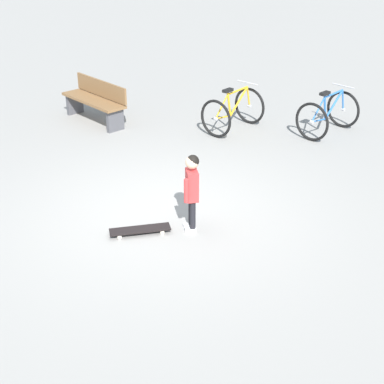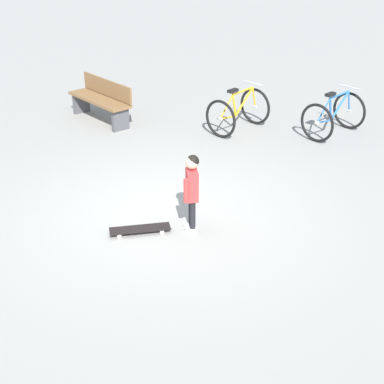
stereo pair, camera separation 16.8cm
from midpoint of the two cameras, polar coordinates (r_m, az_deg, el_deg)
name	(u,v)px [view 1 (the left image)]	position (r m, az deg, el deg)	size (l,w,h in m)	color
ground_plane	(168,212)	(8.13, -3.00, -1.94)	(50.00, 50.00, 0.00)	gray
child_person	(192,185)	(7.38, -0.66, 0.74)	(0.21, 0.38, 1.06)	black
skateboard	(140,230)	(7.59, -5.76, -3.71)	(0.81, 0.28, 0.07)	black
bicycle_mid	(233,111)	(11.01, 3.64, 7.98)	(1.27, 1.24, 0.85)	black
bicycle_far	(328,114)	(11.08, 12.82, 7.48)	(1.28, 1.22, 0.85)	black
street_bench	(96,101)	(11.62, -9.88, 8.86)	(1.31, 1.55, 0.80)	brown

